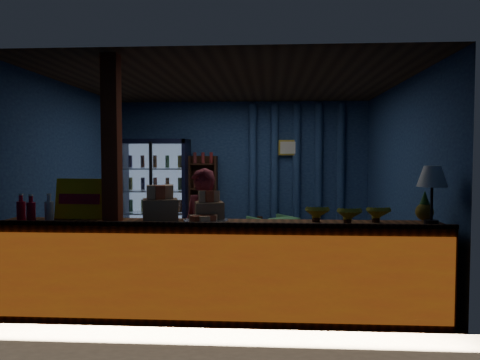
# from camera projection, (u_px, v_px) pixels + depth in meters

# --- Properties ---
(ground) EXTENTS (4.60, 4.60, 0.00)m
(ground) POSITION_uv_depth(u_px,v_px,m) (233.00, 270.00, 6.54)
(ground) COLOR #515154
(ground) RESTS_ON ground
(room_walls) EXTENTS (4.60, 4.60, 4.60)m
(room_walls) POSITION_uv_depth(u_px,v_px,m) (233.00, 158.00, 6.46)
(room_walls) COLOR navy
(room_walls) RESTS_ON ground
(counter) EXTENTS (4.40, 0.57, 0.99)m
(counter) POSITION_uv_depth(u_px,v_px,m) (217.00, 270.00, 4.61)
(counter) COLOR brown
(counter) RESTS_ON ground
(support_post) EXTENTS (0.16, 0.16, 2.60)m
(support_post) POSITION_uv_depth(u_px,v_px,m) (112.00, 187.00, 4.64)
(support_post) COLOR maroon
(support_post) RESTS_ON ground
(beverage_cooler) EXTENTS (1.20, 0.62, 1.90)m
(beverage_cooler) POSITION_uv_depth(u_px,v_px,m) (156.00, 193.00, 8.50)
(beverage_cooler) COLOR black
(beverage_cooler) RESTS_ON ground
(bottle_shelf) EXTENTS (0.50, 0.28, 1.60)m
(bottle_shelf) POSITION_uv_depth(u_px,v_px,m) (204.00, 200.00, 8.59)
(bottle_shelf) COLOR #3E2413
(bottle_shelf) RESTS_ON ground
(curtain_folds) EXTENTS (1.74, 0.14, 2.50)m
(curtain_folds) POSITION_uv_depth(u_px,v_px,m) (296.00, 172.00, 8.54)
(curtain_folds) COLOR navy
(curtain_folds) RESTS_ON room_walls
(framed_picture) EXTENTS (0.36, 0.04, 0.28)m
(framed_picture) POSITION_uv_depth(u_px,v_px,m) (288.00, 148.00, 8.48)
(framed_picture) COLOR gold
(framed_picture) RESTS_ON room_walls
(shopkeeper) EXTENTS (0.63, 0.54, 1.47)m
(shopkeeper) POSITION_uv_depth(u_px,v_px,m) (203.00, 235.00, 5.11)
(shopkeeper) COLOR maroon
(shopkeeper) RESTS_ON ground
(green_chair) EXTENTS (0.91, 0.92, 0.61)m
(green_chair) POSITION_uv_depth(u_px,v_px,m) (272.00, 234.00, 7.78)
(green_chair) COLOR #59B264
(green_chair) RESTS_ON ground
(side_table) EXTENTS (0.61, 0.52, 0.57)m
(side_table) POSITION_uv_depth(u_px,v_px,m) (260.00, 236.00, 7.98)
(side_table) COLOR #3E2413
(side_table) RESTS_ON ground
(yellow_sign) EXTENTS (0.53, 0.13, 0.42)m
(yellow_sign) POSITION_uv_depth(u_px,v_px,m) (80.00, 199.00, 4.84)
(yellow_sign) COLOR yellow
(yellow_sign) RESTS_ON counter
(soda_bottles) EXTENTS (0.37, 0.17, 0.28)m
(soda_bottles) POSITION_uv_depth(u_px,v_px,m) (34.00, 211.00, 4.61)
(soda_bottles) COLOR #B50C25
(soda_bottles) RESTS_ON counter
(snack_box_left) EXTENTS (0.41, 0.36, 0.36)m
(snack_box_left) POSITION_uv_depth(u_px,v_px,m) (160.00, 208.00, 4.69)
(snack_box_left) COLOR #977649
(snack_box_left) RESTS_ON counter
(snack_box_centre) EXTENTS (0.33, 0.29, 0.30)m
(snack_box_centre) POSITION_uv_depth(u_px,v_px,m) (209.00, 210.00, 4.77)
(snack_box_centre) COLOR #977649
(snack_box_centre) RESTS_ON counter
(pastry_tray) EXTENTS (0.45, 0.45, 0.07)m
(pastry_tray) POSITION_uv_depth(u_px,v_px,m) (206.00, 220.00, 4.60)
(pastry_tray) COLOR silver
(pastry_tray) RESTS_ON counter
(banana_bunches) EXTENTS (0.84, 0.32, 0.18)m
(banana_bunches) POSITION_uv_depth(u_px,v_px,m) (347.00, 214.00, 4.54)
(banana_bunches) COLOR yellow
(banana_bunches) RESTS_ON counter
(table_lamp) EXTENTS (0.29, 0.29, 0.56)m
(table_lamp) POSITION_uv_depth(u_px,v_px,m) (432.00, 179.00, 4.43)
(table_lamp) COLOR black
(table_lamp) RESTS_ON counter
(pineapple) EXTENTS (0.18, 0.18, 0.30)m
(pineapple) POSITION_uv_depth(u_px,v_px,m) (425.00, 209.00, 4.64)
(pineapple) COLOR olive
(pineapple) RESTS_ON counter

